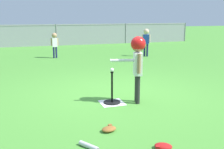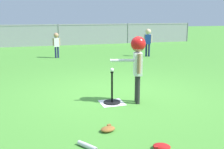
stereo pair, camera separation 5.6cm
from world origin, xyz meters
The scene contains 11 objects.
ground_plane centered at (0.00, 0.00, 0.00)m, with size 60.00×60.00×0.00m, color #478C33.
home_plate centered at (-0.25, -0.58, 0.00)m, with size 0.44×0.44×0.01m, color white.
batting_tee centered at (-0.25, -0.58, 0.09)m, with size 0.32×0.32×0.60m.
baseball_on_tee centered at (-0.25, -0.58, 0.64)m, with size 0.07×0.07×0.07m, color white.
batter_child centered at (0.20, -0.70, 0.89)m, with size 0.64×0.35×1.25m.
fielder_deep_left centered at (-0.61, 5.33, 0.62)m, with size 0.29×0.19×0.97m.
fielder_deep_right centered at (2.90, 4.61, 0.71)m, with size 0.29×0.22×1.10m.
spare_bat_silver centered at (-1.05, -2.24, 0.03)m, with size 0.37×0.54×0.06m.
glove_by_plate centered at (-0.69, -1.78, 0.04)m, with size 0.26×0.22×0.07m.
glove_near_bats centered at (-0.22, -2.49, 0.04)m, with size 0.27×0.25×0.07m.
outfield_fence centered at (0.00, 9.69, 0.62)m, with size 16.06×0.06×1.15m.
Camera 1 is at (-1.79, -5.22, 1.62)m, focal length 43.49 mm.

